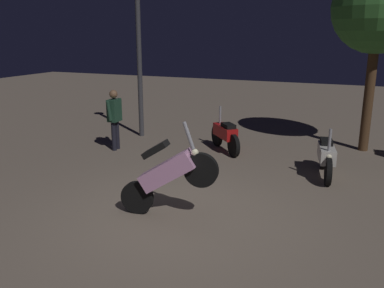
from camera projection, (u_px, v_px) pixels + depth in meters
The scene contains 7 objects.
ground_plane at pixel (177, 216), 6.85m from camera, with size 40.00×40.00×0.00m, color #756656.
motorcycle_pink_foreground at pixel (168, 174), 6.63m from camera, with size 1.66×0.43×1.63m.
motorcycle_white_parked_left at pixel (326, 156), 8.65m from camera, with size 0.47×1.65×1.11m.
motorcycle_red_parked_right at pixel (225, 134), 10.50m from camera, with size 1.17×1.31×1.11m.
person_rider_beside at pixel (114, 115), 10.50m from camera, with size 0.25×0.66×1.56m.
streetlamp_near at pixel (138, 35), 11.42m from camera, with size 0.36×0.36×4.47m.
tree_left_bg at pixel (379, 8), 9.77m from camera, with size 2.20×2.20×4.64m.
Camera 1 is at (2.68, -5.70, 2.95)m, focal length 38.45 mm.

